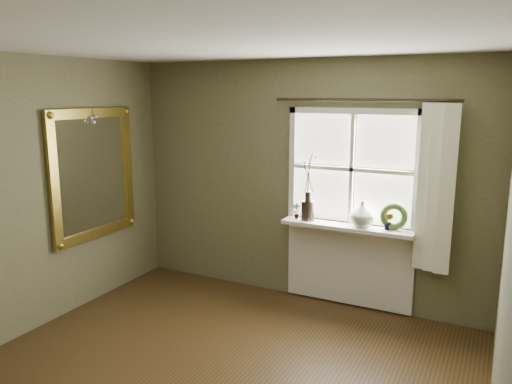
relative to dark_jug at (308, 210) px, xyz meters
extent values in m
plane|color=silver|center=(-0.12, -2.12, 1.58)|extent=(4.50, 4.50, 0.00)
cube|color=brown|center=(-0.12, 0.18, 0.28)|extent=(4.00, 0.10, 2.60)
cube|color=silver|center=(0.43, 0.10, -0.13)|extent=(1.36, 0.06, 0.06)
cube|color=silver|center=(0.43, 0.10, 1.05)|extent=(1.36, 0.06, 0.06)
cube|color=silver|center=(-0.22, 0.10, 0.46)|extent=(0.06, 0.06, 1.24)
cube|color=silver|center=(1.08, 0.10, 0.46)|extent=(0.06, 0.06, 1.24)
cube|color=silver|center=(0.43, 0.10, 0.46)|extent=(1.24, 0.05, 0.04)
cube|color=silver|center=(0.43, 0.10, 0.46)|extent=(0.04, 0.05, 1.12)
cube|color=white|center=(0.10, 0.12, 0.75)|extent=(0.59, 0.01, 0.53)
cube|color=white|center=(0.75, 0.12, 0.75)|extent=(0.59, 0.01, 0.53)
cube|color=white|center=(0.10, 0.12, 0.16)|extent=(0.59, 0.01, 0.53)
cube|color=white|center=(0.75, 0.12, 0.16)|extent=(0.59, 0.01, 0.53)
cube|color=silver|center=(0.43, 0.00, -0.12)|extent=(1.36, 0.26, 0.04)
cube|color=silver|center=(0.43, 0.11, -0.56)|extent=(1.36, 0.04, 0.88)
cylinder|color=black|center=(0.00, 0.00, 0.00)|extent=(0.19, 0.19, 0.21)
imported|color=beige|center=(0.58, 0.00, 0.03)|extent=(0.29, 0.29, 0.26)
torus|color=#374C21|center=(0.89, 0.04, 0.00)|extent=(0.29, 0.19, 0.27)
imported|color=#374C21|center=(-0.13, 0.00, -0.02)|extent=(0.10, 0.08, 0.17)
imported|color=#374C21|center=(0.85, 0.00, -0.02)|extent=(0.10, 0.08, 0.17)
cube|color=white|center=(1.27, 0.01, 0.34)|extent=(0.36, 0.12, 1.59)
cylinder|color=black|center=(0.53, 0.05, 1.16)|extent=(1.84, 0.03, 0.03)
cube|color=white|center=(-2.09, -0.94, 0.37)|extent=(0.02, 0.96, 1.19)
cube|color=olive|center=(-2.08, -0.94, 1.02)|extent=(0.05, 1.16, 0.10)
cube|color=olive|center=(-2.08, -0.94, -0.27)|extent=(0.05, 1.16, 0.10)
cube|color=olive|center=(-2.08, -1.47, 0.37)|extent=(0.05, 0.10, 1.19)
cube|color=olive|center=(-2.08, -0.40, 0.37)|extent=(0.05, 0.10, 1.19)
sphere|color=silver|center=(-2.03, -0.97, 0.97)|extent=(0.04, 0.04, 0.04)
sphere|color=silver|center=(-2.03, -0.94, 0.93)|extent=(0.04, 0.04, 0.04)
sphere|color=silver|center=(-2.03, -0.91, 0.98)|extent=(0.04, 0.04, 0.04)
camera|label=1|loc=(1.82, -4.83, 1.24)|focal=35.00mm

